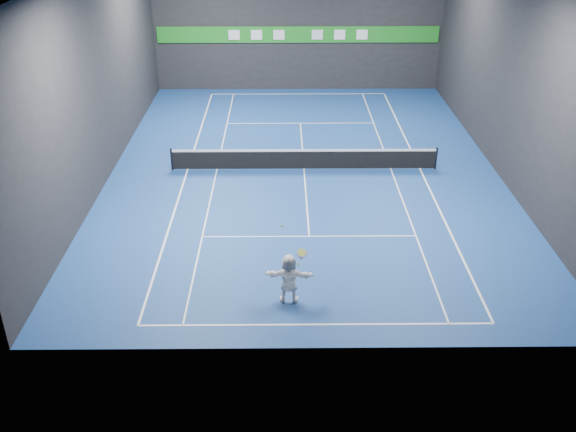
{
  "coord_description": "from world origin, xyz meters",
  "views": [
    {
      "loc": [
        -1.02,
        -27.77,
        12.2
      ],
      "look_at": [
        -0.83,
        -7.55,
        1.5
      ],
      "focal_mm": 40.0,
      "sensor_mm": 36.0,
      "label": 1
    }
  ],
  "objects_px": {
    "tennis_ball": "(282,226)",
    "tennis_racket": "(302,255)",
    "player": "(289,278)",
    "tennis_net": "(304,159)"
  },
  "relations": [
    {
      "from": "tennis_ball",
      "to": "tennis_net",
      "type": "distance_m",
      "value": 10.93
    },
    {
      "from": "player",
      "to": "tennis_net",
      "type": "xyz_separation_m",
      "value": [
        0.83,
        10.61,
        -0.32
      ]
    },
    {
      "from": "tennis_net",
      "to": "tennis_racket",
      "type": "height_order",
      "value": "tennis_racket"
    },
    {
      "from": "tennis_ball",
      "to": "tennis_racket",
      "type": "bearing_deg",
      "value": 8.06
    },
    {
      "from": "tennis_ball",
      "to": "tennis_net",
      "type": "bearing_deg",
      "value": 84.44
    },
    {
      "from": "player",
      "to": "tennis_racket",
      "type": "height_order",
      "value": "tennis_racket"
    },
    {
      "from": "player",
      "to": "tennis_racket",
      "type": "distance_m",
      "value": 0.92
    },
    {
      "from": "player",
      "to": "tennis_ball",
      "type": "distance_m",
      "value": 1.95
    },
    {
      "from": "player",
      "to": "tennis_net",
      "type": "height_order",
      "value": "player"
    },
    {
      "from": "player",
      "to": "tennis_racket",
      "type": "xyz_separation_m",
      "value": [
        0.4,
        0.05,
        0.83
      ]
    }
  ]
}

